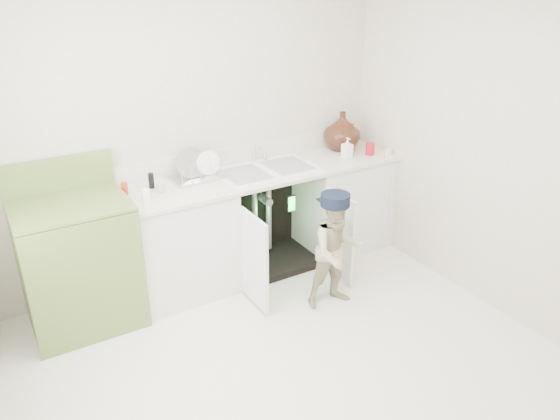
% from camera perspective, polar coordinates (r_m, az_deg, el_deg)
% --- Properties ---
extents(ground, '(3.50, 3.50, 0.00)m').
position_cam_1_polar(ground, '(3.87, 0.52, -15.47)').
color(ground, silver).
rests_on(ground, ground).
extents(room_shell, '(6.00, 5.50, 1.26)m').
position_cam_1_polar(room_shell, '(3.21, 0.61, 1.87)').
color(room_shell, beige).
rests_on(room_shell, ground).
extents(counter_run, '(2.44, 1.02, 1.25)m').
position_cam_1_polar(counter_run, '(4.75, -1.04, -0.50)').
color(counter_run, white).
rests_on(counter_run, ground).
extents(avocado_stove, '(0.78, 0.65, 1.21)m').
position_cam_1_polar(avocado_stove, '(4.24, -20.28, -5.13)').
color(avocado_stove, olive).
rests_on(avocado_stove, ground).
extents(repair_worker, '(0.49, 0.66, 0.94)m').
position_cam_1_polar(repair_worker, '(4.21, 5.96, -4.17)').
color(repair_worker, tan).
rests_on(repair_worker, ground).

